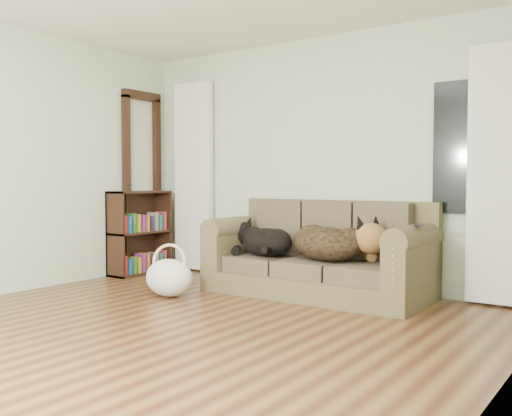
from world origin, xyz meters
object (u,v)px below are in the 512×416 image
Objects in this scene: dog_black_lab at (264,242)px; sofa at (316,248)px; bookshelf at (140,231)px; tote_bag at (169,280)px; dog_shepherd at (333,246)px.

sofa is at bearing 39.44° from dog_black_lab.
bookshelf is at bearing -178.13° from sofa.
bookshelf reaches higher than dog_black_lab.
tote_bag is at bearing -28.25° from bookshelf.
dog_black_lab is (-0.56, -0.07, 0.03)m from sofa.
dog_black_lab is 0.69× the size of bookshelf.
sofa reaches higher than tote_bag.
sofa is at bearing 6.48° from bookshelf.
dog_shepherd is at bearing 32.72° from tote_bag.
dog_shepherd is at bearing 5.45° from bookshelf.
dog_black_lab is at bearing -172.92° from sofa.
tote_bag is (-1.10, -0.87, -0.29)m from sofa.
dog_black_lab is 1.02m from tote_bag.
sofa is 0.57m from dog_black_lab.
bookshelf is at bearing 147.14° from tote_bag.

